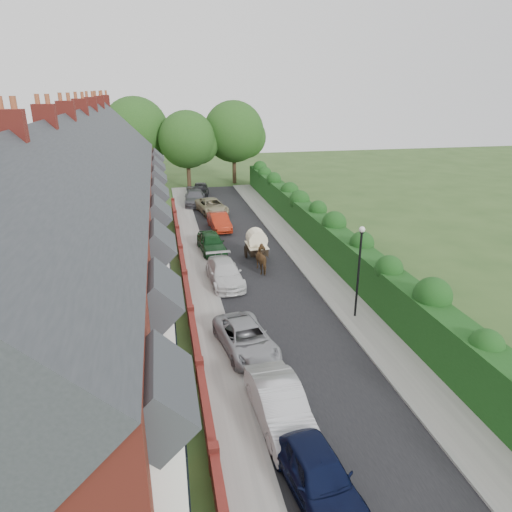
{
  "coord_description": "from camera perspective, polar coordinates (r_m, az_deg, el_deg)",
  "views": [
    {
      "loc": [
        -6.38,
        -16.5,
        11.75
      ],
      "look_at": [
        -1.1,
        8.72,
        2.2
      ],
      "focal_mm": 32.0,
      "sensor_mm": 36.0,
      "label": 1
    }
  ],
  "objects": [
    {
      "name": "hedge",
      "position": [
        31.59,
        10.75,
        1.23
      ],
      "size": [
        2.1,
        58.0,
        2.85
      ],
      "color": "#153E13",
      "rests_on": "ground"
    },
    {
      "name": "car_silver_b",
      "position": [
        21.78,
        -1.26,
        -10.28
      ],
      "size": [
        2.88,
        5.04,
        1.32
      ],
      "primitive_type": "imported",
      "rotation": [
        0.0,
        0.0,
        0.15
      ],
      "color": "#9A9BA1",
      "rests_on": "ground"
    },
    {
      "name": "car_beige",
      "position": [
        45.51,
        -5.57,
        6.21
      ],
      "size": [
        3.25,
        5.49,
        1.43
      ],
      "primitive_type": "imported",
      "rotation": [
        0.0,
        0.0,
        0.18
      ],
      "color": "tan",
      "rests_on": "ground"
    },
    {
      "name": "tree_far_back",
      "position": [
        59.84,
        -14.39,
        14.81
      ],
      "size": [
        8.4,
        8.0,
        10.82
      ],
      "color": "#332316",
      "rests_on": "ground"
    },
    {
      "name": "car_navy",
      "position": [
        15.44,
        7.65,
        -25.26
      ],
      "size": [
        2.35,
        4.66,
        1.52
      ],
      "primitive_type": "imported",
      "rotation": [
        0.0,
        0.0,
        0.13
      ],
      "color": "black",
      "rests_on": "ground"
    },
    {
      "name": "road",
      "position": [
        30.48,
        0.22,
        -2.32
      ],
      "size": [
        6.0,
        58.0,
        0.02
      ],
      "primitive_type": "cube",
      "color": "black",
      "rests_on": "ground"
    },
    {
      "name": "lamppost",
      "position": [
        24.24,
        12.8,
        -0.6
      ],
      "size": [
        0.32,
        0.32,
        5.16
      ],
      "color": "black",
      "rests_on": "ground"
    },
    {
      "name": "horse_cart",
      "position": [
        32.59,
        0.08,
        1.67
      ],
      "size": [
        1.45,
        3.2,
        2.31
      ],
      "color": "black",
      "rests_on": "ground"
    },
    {
      "name": "pavement_hedge_side",
      "position": [
        31.51,
        7.54,
        -1.63
      ],
      "size": [
        2.2,
        58.0,
        0.12
      ],
      "primitive_type": "cube",
      "color": "gray",
      "rests_on": "ground"
    },
    {
      "name": "car_silver_a",
      "position": [
        17.65,
        3.01,
        -18.11
      ],
      "size": [
        1.91,
        4.84,
        1.57
      ],
      "primitive_type": "imported",
      "rotation": [
        0.0,
        0.0,
        0.05
      ],
      "color": "#A8A8AC",
      "rests_on": "ground"
    },
    {
      "name": "tree_far_left",
      "position": [
        57.02,
        -8.26,
        14.06
      ],
      "size": [
        7.14,
        6.8,
        9.29
      ],
      "color": "#332316",
      "rests_on": "ground"
    },
    {
      "name": "kerb_hedge_side",
      "position": [
        31.19,
        5.71,
        -1.77
      ],
      "size": [
        0.18,
        58.0,
        0.13
      ],
      "primitive_type": "cube",
      "color": "gray",
      "rests_on": "ground"
    },
    {
      "name": "garden_wall_row",
      "position": [
        28.83,
        -8.84,
        -2.98
      ],
      "size": [
        0.35,
        40.35,
        1.1
      ],
      "color": "maroon",
      "rests_on": "ground"
    },
    {
      "name": "car_white",
      "position": [
        28.99,
        -3.93,
        -2.11
      ],
      "size": [
        2.2,
        4.93,
        1.4
      ],
      "primitive_type": "imported",
      "rotation": [
        0.0,
        0.0,
        0.05
      ],
      "color": "silver",
      "rests_on": "ground"
    },
    {
      "name": "car_green",
      "position": [
        34.59,
        -5.6,
        1.69
      ],
      "size": [
        2.11,
        4.51,
        1.5
      ],
      "primitive_type": "imported",
      "rotation": [
        0.0,
        0.0,
        0.08
      ],
      "color": "#113A18",
      "rests_on": "ground"
    },
    {
      "name": "car_red",
      "position": [
        40.14,
        -4.62,
        4.32
      ],
      "size": [
        1.8,
        4.44,
        1.43
      ],
      "primitive_type": "imported",
      "rotation": [
        0.0,
        0.0,
        0.07
      ],
      "color": "#9A2410",
      "rests_on": "ground"
    },
    {
      "name": "pavement_house_side",
      "position": [
        29.95,
        -7.01,
        -2.8
      ],
      "size": [
        1.7,
        58.0,
        0.12
      ],
      "primitive_type": "cube",
      "color": "gray",
      "rests_on": "ground"
    },
    {
      "name": "horse",
      "position": [
        30.72,
        0.92,
        -0.43
      ],
      "size": [
        1.13,
        2.12,
        1.72
      ],
      "primitive_type": "imported",
      "rotation": [
        0.0,
        0.0,
        3.24
      ],
      "color": "brown",
      "rests_on": "ground"
    },
    {
      "name": "ground",
      "position": [
        21.24,
        7.97,
        -13.48
      ],
      "size": [
        140.0,
        140.0,
        0.0
      ],
      "primitive_type": "plane",
      "color": "#2D4C1E",
      "rests_on": "ground"
    },
    {
      "name": "car_grey",
      "position": [
        49.18,
        -7.65,
        7.24
      ],
      "size": [
        2.52,
        5.34,
        1.51
      ],
      "primitive_type": "imported",
      "rotation": [
        0.0,
        0.0,
        -0.08
      ],
      "color": "#52545A",
      "rests_on": "ground"
    },
    {
      "name": "kerb_house_side",
      "position": [
        30.02,
        -5.49,
        -2.67
      ],
      "size": [
        0.18,
        58.0,
        0.13
      ],
      "primitive_type": "cube",
      "color": "gray",
      "rests_on": "ground"
    },
    {
      "name": "terrace_row",
      "position": [
        27.83,
        -20.71,
        3.84
      ],
      "size": [
        9.05,
        40.5,
        11.5
      ],
      "color": "maroon",
      "rests_on": "ground"
    },
    {
      "name": "tree_far_right",
      "position": [
        59.64,
        -2.43,
        15.09
      ],
      "size": [
        7.98,
        7.6,
        10.31
      ],
      "color": "#332316",
      "rests_on": "ground"
    },
    {
      "name": "car_black",
      "position": [
        52.91,
        -6.97,
        8.21
      ],
      "size": [
        2.36,
        4.71,
        1.54
      ],
      "primitive_type": "imported",
      "rotation": [
        0.0,
        0.0,
        -0.12
      ],
      "color": "black",
      "rests_on": "ground"
    }
  ]
}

